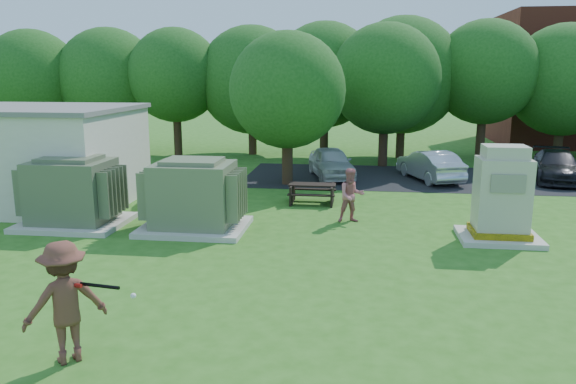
# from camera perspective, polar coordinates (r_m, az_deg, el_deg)

# --- Properties ---
(ground) EXTENTS (120.00, 120.00, 0.00)m
(ground) POSITION_cam_1_polar(r_m,az_deg,el_deg) (11.82, -2.54, -10.28)
(ground) COLOR #2D6619
(ground) RESTS_ON ground
(parking_strip) EXTENTS (20.00, 6.00, 0.01)m
(parking_strip) POSITION_cam_1_polar(r_m,az_deg,el_deg) (25.18, 18.92, 1.21)
(parking_strip) COLOR #232326
(parking_strip) RESTS_ON ground
(transformer_left) EXTENTS (3.00, 2.40, 2.07)m
(transformer_left) POSITION_cam_1_polar(r_m,az_deg,el_deg) (17.78, -21.04, -0.13)
(transformer_left) COLOR beige
(transformer_left) RESTS_ON ground
(transformer_right) EXTENTS (3.00, 2.40, 2.07)m
(transformer_right) POSITION_cam_1_polar(r_m,az_deg,el_deg) (16.35, -9.55, -0.50)
(transformer_right) COLOR beige
(transformer_right) RESTS_ON ground
(generator_cabinet) EXTENTS (2.13, 1.74, 2.59)m
(generator_cabinet) POSITION_cam_1_polar(r_m,az_deg,el_deg) (16.15, 20.86, -0.70)
(generator_cabinet) COLOR beige
(generator_cabinet) RESTS_ON ground
(picnic_table) EXTENTS (1.61, 1.21, 0.69)m
(picnic_table) POSITION_cam_1_polar(r_m,az_deg,el_deg) (19.49, 2.48, 0.09)
(picnic_table) COLOR black
(picnic_table) RESTS_ON ground
(batter) EXTENTS (1.45, 1.37, 1.97)m
(batter) POSITION_cam_1_polar(r_m,az_deg,el_deg) (9.57, -21.73, -10.35)
(batter) COLOR brown
(batter) RESTS_ON ground
(person_by_generator) EXTENTS (0.69, 0.47, 1.81)m
(person_by_generator) POSITION_cam_1_polar(r_m,az_deg,el_deg) (15.92, 20.22, -1.67)
(person_by_generator) COLOR black
(person_by_generator) RESTS_ON ground
(person_at_picnic) EXTENTS (0.94, 0.82, 1.65)m
(person_at_picnic) POSITION_cam_1_polar(r_m,az_deg,el_deg) (17.07, 6.45, -0.36)
(person_at_picnic) COLOR #BF6568
(person_at_picnic) RESTS_ON ground
(car_white) EXTENTS (2.50, 4.09, 1.30)m
(car_white) POSITION_cam_1_polar(r_m,az_deg,el_deg) (24.33, 4.42, 3.02)
(car_white) COLOR silver
(car_white) RESTS_ON ground
(car_silver_a) EXTENTS (2.63, 4.08, 1.27)m
(car_silver_a) POSITION_cam_1_polar(r_m,az_deg,el_deg) (24.33, 14.21, 2.64)
(car_silver_a) COLOR #BBBBC0
(car_silver_a) RESTS_ON ground
(car_dark) EXTENTS (2.50, 4.55, 1.25)m
(car_dark) POSITION_cam_1_polar(r_m,az_deg,el_deg) (26.03, 25.59, 2.40)
(car_dark) COLOR black
(car_dark) RESTS_ON ground
(batting_equipment) EXTENTS (1.02, 0.28, 0.28)m
(batting_equipment) POSITION_cam_1_polar(r_m,az_deg,el_deg) (9.24, -18.82, -9.13)
(batting_equipment) COLOR black
(batting_equipment) RESTS_ON ground
(tree_row) EXTENTS (41.30, 13.30, 7.30)m
(tree_row) POSITION_cam_1_polar(r_m,az_deg,el_deg) (29.25, 7.22, 11.39)
(tree_row) COLOR #47301E
(tree_row) RESTS_ON ground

